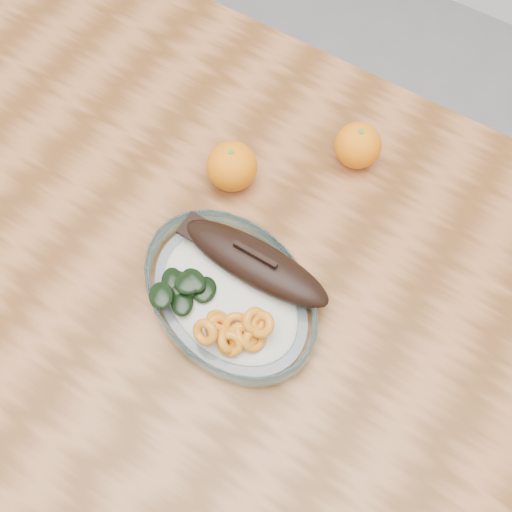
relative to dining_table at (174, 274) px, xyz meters
name	(u,v)px	position (x,y,z in m)	size (l,w,h in m)	color
ground	(206,392)	(0.00, 0.00, -0.65)	(3.00, 3.00, 0.00)	slate
dining_table	(174,274)	(0.00, 0.00, 0.00)	(1.20, 0.80, 0.75)	brown
plated_meal	(231,293)	(0.12, -0.02, 0.12)	(0.58, 0.58, 0.08)	white
orange_left	(232,166)	(0.02, 0.13, 0.13)	(0.07, 0.07, 0.07)	#FF6405
orange_right	(358,146)	(0.15, 0.25, 0.13)	(0.06, 0.06, 0.06)	#FF6405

